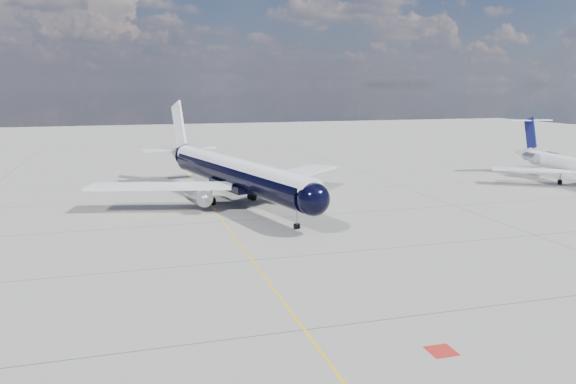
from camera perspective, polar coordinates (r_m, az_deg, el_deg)
name	(u,v)px	position (r m, az deg, el deg)	size (l,w,h in m)	color
ground	(216,212)	(69.19, -7.32, -2.03)	(320.00, 320.00, 0.00)	gray
taxiway_centerline	(223,221)	(64.38, -6.61, -2.98)	(0.16, 160.00, 0.01)	#E8B50C
red_marking	(441,351)	(35.22, 15.32, -15.31)	(1.60, 1.60, 0.01)	maroon
main_airliner	(232,172)	(73.99, -5.72, 2.01)	(35.74, 44.23, 12.96)	black
regional_jet	(568,164)	(98.77, 26.59, 2.60)	(25.29, 29.19, 9.88)	white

